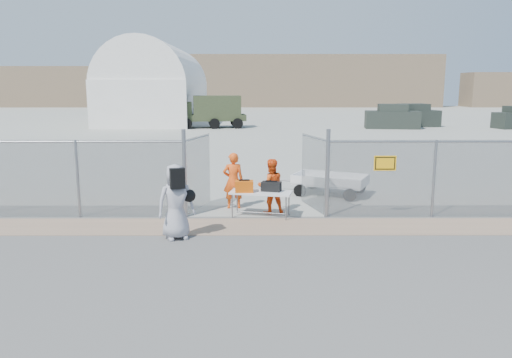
{
  "coord_description": "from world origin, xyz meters",
  "views": [
    {
      "loc": [
        -0.04,
        -11.74,
        3.67
      ],
      "look_at": [
        0.0,
        2.0,
        1.1
      ],
      "focal_mm": 35.0,
      "sensor_mm": 36.0,
      "label": 1
    }
  ],
  "objects_px": {
    "visitor": "(176,202)",
    "utility_trailer": "(330,184)",
    "folding_table": "(261,204)",
    "security_worker_right": "(271,186)",
    "security_worker_left": "(233,181)"
  },
  "relations": [
    {
      "from": "folding_table",
      "to": "visitor",
      "type": "xyz_separation_m",
      "value": [
        -2.08,
        -2.05,
        0.55
      ]
    },
    {
      "from": "folding_table",
      "to": "utility_trailer",
      "type": "relative_size",
      "value": 0.55
    },
    {
      "from": "folding_table",
      "to": "security_worker_left",
      "type": "bearing_deg",
      "value": 141.72
    },
    {
      "from": "security_worker_right",
      "to": "utility_trailer",
      "type": "distance_m",
      "value": 3.27
    },
    {
      "from": "folding_table",
      "to": "visitor",
      "type": "bearing_deg",
      "value": -123.39
    },
    {
      "from": "folding_table",
      "to": "utility_trailer",
      "type": "height_order",
      "value": "utility_trailer"
    },
    {
      "from": "security_worker_left",
      "to": "visitor",
      "type": "distance_m",
      "value": 3.29
    },
    {
      "from": "security_worker_left",
      "to": "security_worker_right",
      "type": "distance_m",
      "value": 1.25
    },
    {
      "from": "visitor",
      "to": "utility_trailer",
      "type": "xyz_separation_m",
      "value": [
        4.48,
        4.93,
        -0.54
      ]
    },
    {
      "from": "security_worker_left",
      "to": "security_worker_right",
      "type": "height_order",
      "value": "security_worker_left"
    },
    {
      "from": "visitor",
      "to": "utility_trailer",
      "type": "bearing_deg",
      "value": 25.45
    },
    {
      "from": "folding_table",
      "to": "security_worker_right",
      "type": "distance_m",
      "value": 0.67
    },
    {
      "from": "security_worker_left",
      "to": "utility_trailer",
      "type": "relative_size",
      "value": 0.55
    },
    {
      "from": "security_worker_right",
      "to": "visitor",
      "type": "xyz_separation_m",
      "value": [
        -2.37,
        -2.46,
        0.12
      ]
    },
    {
      "from": "security_worker_left",
      "to": "visitor",
      "type": "height_order",
      "value": "visitor"
    }
  ]
}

